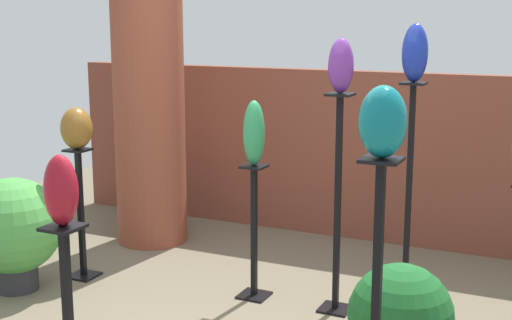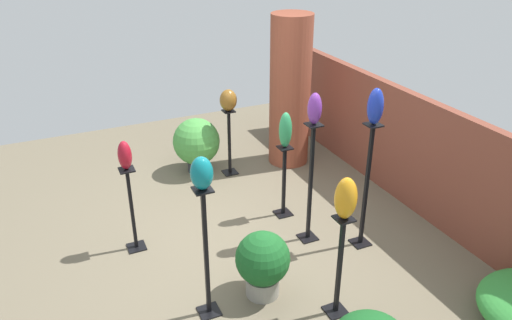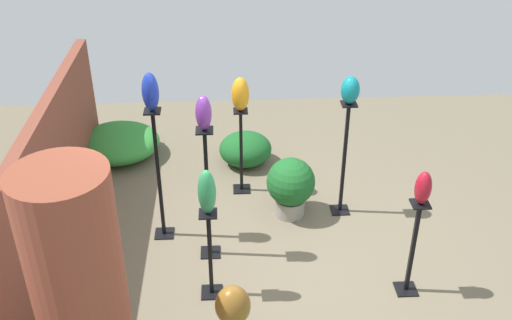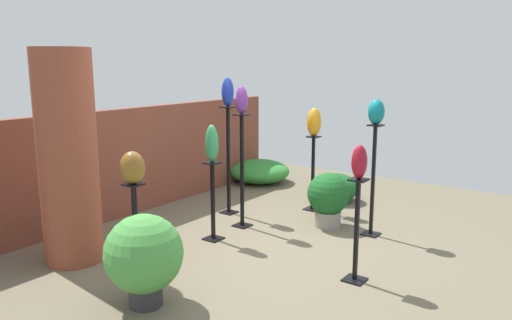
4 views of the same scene
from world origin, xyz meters
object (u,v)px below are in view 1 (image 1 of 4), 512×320
Objects in this scene: pedestal_violet at (337,213)px; potted_plant_front_right at (14,228)px; art_vase_cobalt at (415,53)px; art_vase_bronze at (77,128)px; pedestal_cobalt at (409,198)px; brick_pillar at (149,114)px; art_vase_jade at (254,133)px; art_vase_violet at (341,66)px; pedestal_jade at (254,238)px; art_vase_teal at (383,122)px; art_vase_ruby at (61,190)px; pedestal_bronze at (81,220)px.

pedestal_violet reaches higher than potted_plant_front_right.
art_vase_bronze is at bearing -162.41° from art_vase_cobalt.
art_vase_cobalt is (0.00, 0.00, 0.98)m from pedestal_cobalt.
pedestal_cobalt is (2.26, -0.26, -0.42)m from brick_pillar.
art_vase_violet is at bearing 1.95° from art_vase_jade.
art_vase_cobalt is (0.92, 0.52, 0.52)m from art_vase_jade.
art_vase_teal reaches higher than pedestal_jade.
brick_pillar is 1.54m from art_vase_jade.
pedestal_cobalt is 2.74m from potted_plant_front_right.
art_vase_bronze is 0.94× the size of art_vase_ruby.
art_vase_teal is 3.12m from potted_plant_front_right.
pedestal_cobalt is at bearing 17.59° from art_vase_bronze.
brick_pillar is 5.07× the size of art_vase_jade.
pedestal_cobalt is 0.98m from art_vase_cobalt.
art_vase_teal is at bearing -80.58° from pedestal_cobalt.
pedestal_cobalt is 2.59m from art_vase_ruby.
pedestal_cobalt is (2.24, 0.71, 0.24)m from pedestal_bronze.
brick_pillar is 0.96m from art_vase_bronze.
pedestal_bronze is at bearing 154.12° from art_vase_teal.
art_vase_ruby is at bearing -112.65° from art_vase_cobalt.
brick_pillar reaches higher than pedestal_jade.
art_vase_teal reaches higher than pedestal_violet.
pedestal_jade is 2.18m from art_vase_teal.
art_vase_cobalt is at bearing 24.04° from potted_plant_front_right.
potted_plant_front_right is (-0.26, -0.40, 0.01)m from pedestal_bronze.
pedestal_jade is at bearing 131.03° from art_vase_teal.
pedestal_violet is (1.90, 0.21, 0.23)m from pedestal_bronze.
brick_pillar is 1.17m from pedestal_bronze.
art_vase_jade is 1.18m from art_vase_cobalt.
brick_pillar is 6.50× the size of art_vase_violet.
potted_plant_front_right is at bearing -159.22° from art_vase_jade.
art_vase_cobalt is (2.24, 0.71, 1.23)m from pedestal_bronze.
pedestal_violet is 4.23× the size of art_vase_violet.
brick_pillar is 7.49× the size of art_vase_teal.
art_vase_ruby is (-0.98, -2.35, 0.48)m from pedestal_cobalt.
pedestal_violet is 2.25m from potted_plant_front_right.
pedestal_jade is (1.33, -0.77, -0.68)m from brick_pillar.
pedestal_cobalt reaches higher than pedestal_jade.
pedestal_violet is 4.77× the size of art_vase_bronze.
pedestal_violet is at bearing -21.44° from brick_pillar.
art_vase_teal is 0.68× the size of art_vase_jade.
brick_pillar is at bearing 149.92° from pedestal_jade.
art_vase_bronze is 1.97m from art_vase_violet.
potted_plant_front_right is (-0.24, -1.37, -0.65)m from brick_pillar.
art_vase_ruby is (-0.06, -1.84, 0.02)m from art_vase_jade.
pedestal_jade is 0.73m from art_vase_jade.
brick_pillar reaches higher than pedestal_bronze.
art_vase_ruby is at bearing -109.06° from pedestal_violet.
art_vase_jade reaches higher than pedestal_jade.
pedestal_cobalt is at bearing 67.35° from art_vase_ruby.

